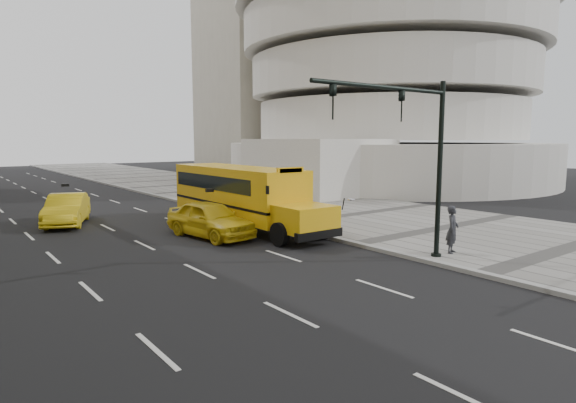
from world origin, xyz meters
TOP-DOWN VIEW (x-y plane):
  - ground at (0.00, 0.00)m, footprint 140.00×140.00m
  - sidewalk_museum at (12.00, 0.00)m, footprint 12.00×140.00m
  - curb_museum at (6.00, 0.00)m, footprint 0.30×140.00m
  - guggenheim at (29.37, 18.51)m, footprint 33.20×42.20m
  - school_bus at (4.50, 1.30)m, footprint 2.96×11.56m
  - taxi_near at (2.00, -0.18)m, footprint 2.59×5.04m
  - taxi_far at (-2.38, 7.14)m, footprint 3.35×5.10m
  - pedestrian at (7.49, -8.91)m, footprint 0.77×0.64m
  - traffic_signal at (5.19, -8.88)m, footprint 6.18×0.36m

SIDE VIEW (x-z plane):
  - ground at x=0.00m, z-range 0.00..0.00m
  - sidewalk_museum at x=12.00m, z-range 0.00..0.15m
  - curb_museum at x=6.00m, z-range 0.00..0.15m
  - taxi_far at x=-2.38m, z-range 0.00..1.59m
  - taxi_near at x=2.00m, z-range 0.00..1.64m
  - pedestrian at x=7.49m, z-range 0.15..1.94m
  - school_bus at x=4.50m, z-range 0.17..3.36m
  - traffic_signal at x=5.19m, z-range 0.89..7.29m
  - guggenheim at x=29.37m, z-range -3.92..31.08m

